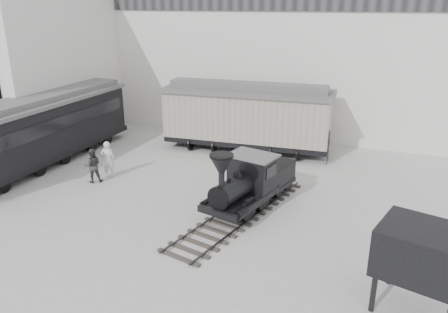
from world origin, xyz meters
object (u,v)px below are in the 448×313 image
at_px(boxcar, 247,115).
at_px(passenger_coach, 41,130).
at_px(visitor_a, 108,159).
at_px(visitor_b, 93,166).
at_px(locomotive, 248,185).
at_px(coal_hopper, 423,258).

relative_size(boxcar, passenger_coach, 0.76).
relative_size(visitor_a, visitor_b, 1.10).
distance_m(passenger_coach, visitor_a, 4.57).
distance_m(boxcar, visitor_a, 8.59).
bearing_deg(visitor_b, locomotive, 143.33).
distance_m(boxcar, visitor_b, 9.46).
xyz_separation_m(boxcar, passenger_coach, (-9.82, -6.19, -0.19)).
distance_m(locomotive, visitor_b, 8.16).
distance_m(visitor_b, coal_hopper, 15.50).
xyz_separation_m(boxcar, coal_hopper, (8.96, -12.33, -0.43)).
distance_m(locomotive, coal_hopper, 8.03).
relative_size(boxcar, coal_hopper, 3.52).
relative_size(passenger_coach, visitor_a, 6.98).
height_order(passenger_coach, coal_hopper, passenger_coach).
bearing_deg(visitor_a, coal_hopper, 139.16).
bearing_deg(boxcar, coal_hopper, -56.78).
xyz_separation_m(locomotive, passenger_coach, (-12.25, 1.51, 0.85)).
bearing_deg(boxcar, visitor_b, -130.38).
distance_m(visitor_a, visitor_b, 0.91).
bearing_deg(boxcar, passenger_coach, -150.55).
distance_m(passenger_coach, visitor_b, 4.42).
bearing_deg(visitor_b, coal_hopper, 126.77).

